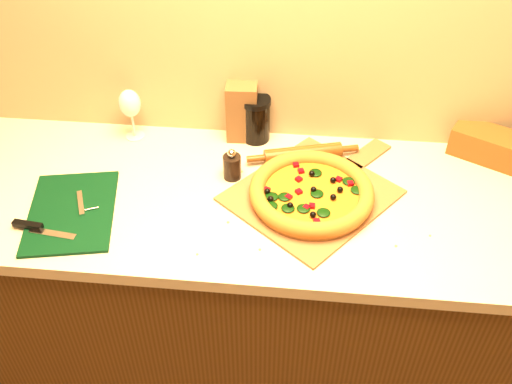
% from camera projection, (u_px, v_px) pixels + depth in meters
% --- Properties ---
extents(cabinet, '(2.80, 0.65, 0.86)m').
position_uv_depth(cabinet, '(273.00, 296.00, 2.01)').
color(cabinet, '#452A0E').
rests_on(cabinet, ground).
extents(countertop, '(2.84, 0.68, 0.04)m').
position_uv_depth(countertop, '(275.00, 202.00, 1.71)').
color(countertop, beige).
rests_on(countertop, cabinet).
extents(pizza_peel, '(0.57, 0.59, 0.01)m').
position_uv_depth(pizza_peel, '(315.00, 193.00, 1.70)').
color(pizza_peel, brown).
rests_on(pizza_peel, countertop).
extents(pizza, '(0.36, 0.36, 0.05)m').
position_uv_depth(pizza, '(311.00, 193.00, 1.66)').
color(pizza, '#BD742F').
rests_on(pizza, pizza_peel).
extents(cutting_board, '(0.30, 0.38, 0.03)m').
position_uv_depth(cutting_board, '(70.00, 212.00, 1.64)').
color(cutting_board, black).
rests_on(cutting_board, countertop).
extents(pepper_grinder, '(0.06, 0.06, 0.10)m').
position_uv_depth(pepper_grinder, '(232.00, 166.00, 1.74)').
color(pepper_grinder, black).
rests_on(pepper_grinder, countertop).
extents(rolling_pin, '(0.36, 0.12, 0.05)m').
position_uv_depth(rolling_pin, '(303.00, 153.00, 1.81)').
color(rolling_pin, '#562C0E').
rests_on(rolling_pin, countertop).
extents(bread_bag, '(0.35, 0.26, 0.09)m').
position_uv_depth(bread_bag, '(507.00, 151.00, 1.79)').
color(bread_bag, '#602F12').
rests_on(bread_bag, countertop).
extents(wine_glass, '(0.07, 0.07, 0.18)m').
position_uv_depth(wine_glass, '(130.00, 105.00, 1.84)').
color(wine_glass, silver).
rests_on(wine_glass, countertop).
extents(paper_bag, '(0.10, 0.08, 0.20)m').
position_uv_depth(paper_bag, '(242.00, 112.00, 1.86)').
color(paper_bag, brown).
rests_on(paper_bag, countertop).
extents(dark_jar, '(0.10, 0.10, 0.15)m').
position_uv_depth(dark_jar, '(256.00, 119.00, 1.87)').
color(dark_jar, black).
rests_on(dark_jar, countertop).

